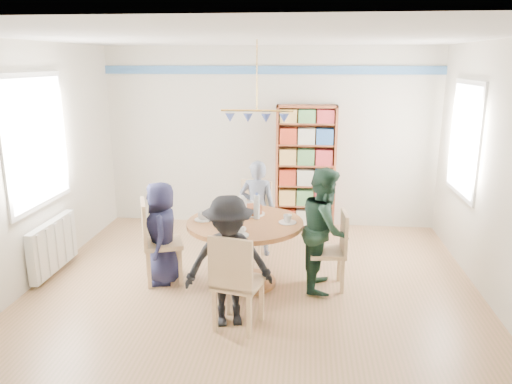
# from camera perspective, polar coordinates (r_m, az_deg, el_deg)

# --- Properties ---
(ground) EXTENTS (5.00, 5.00, 0.00)m
(ground) POSITION_cam_1_polar(r_m,az_deg,el_deg) (5.60, -0.42, -11.49)
(ground) COLOR #A97C59
(room_shell) EXTENTS (5.00, 5.00, 5.00)m
(room_shell) POSITION_cam_1_polar(r_m,az_deg,el_deg) (5.98, -2.04, 6.76)
(room_shell) COLOR white
(room_shell) RESTS_ON ground
(radiator) EXTENTS (0.12, 1.00, 0.60)m
(radiator) POSITION_cam_1_polar(r_m,az_deg,el_deg) (6.43, -22.16, -5.71)
(radiator) COLOR silver
(radiator) RESTS_ON ground
(dining_table) EXTENTS (1.30, 1.30, 0.75)m
(dining_table) POSITION_cam_1_polar(r_m,az_deg,el_deg) (5.62, -1.25, -5.24)
(dining_table) COLOR brown
(dining_table) RESTS_ON ground
(chair_left) EXTENTS (0.55, 0.55, 0.97)m
(chair_left) POSITION_cam_1_polar(r_m,az_deg,el_deg) (5.80, -11.46, -5.14)
(chair_left) COLOR #D1B380
(chair_left) RESTS_ON ground
(chair_right) EXTENTS (0.41, 0.41, 0.88)m
(chair_right) POSITION_cam_1_polar(r_m,az_deg,el_deg) (5.63, 8.91, -6.18)
(chair_right) COLOR #D1B380
(chair_right) RESTS_ON ground
(chair_far) EXTENTS (0.52, 0.52, 0.96)m
(chair_far) POSITION_cam_1_polar(r_m,az_deg,el_deg) (6.57, -0.30, -2.52)
(chair_far) COLOR #D1B380
(chair_far) RESTS_ON ground
(chair_near) EXTENTS (0.52, 0.52, 0.96)m
(chair_near) POSITION_cam_1_polar(r_m,az_deg,el_deg) (4.68, -2.40, -9.85)
(chair_near) COLOR #D1B380
(chair_near) RESTS_ON ground
(person_left) EXTENTS (0.50, 0.65, 1.18)m
(person_left) POSITION_cam_1_polar(r_m,az_deg,el_deg) (5.76, -10.72, -4.62)
(person_left) COLOR #171833
(person_left) RESTS_ON ground
(person_right) EXTENTS (0.56, 0.70, 1.37)m
(person_right) POSITION_cam_1_polar(r_m,az_deg,el_deg) (5.55, 7.91, -4.21)
(person_right) COLOR #183023
(person_right) RESTS_ON ground
(person_far) EXTENTS (0.47, 0.31, 1.26)m
(person_far) POSITION_cam_1_polar(r_m,az_deg,el_deg) (6.46, 0.15, -1.86)
(person_far) COLOR gray
(person_far) RESTS_ON ground
(person_near) EXTENTS (0.92, 0.66, 1.29)m
(person_near) POSITION_cam_1_polar(r_m,az_deg,el_deg) (4.76, -3.14, -7.93)
(person_near) COLOR black
(person_near) RESTS_ON ground
(bookshelf) EXTENTS (0.89, 0.27, 1.86)m
(bookshelf) POSITION_cam_1_polar(r_m,az_deg,el_deg) (7.50, 5.70, 2.66)
(bookshelf) COLOR brown
(bookshelf) RESTS_ON ground
(tableware) EXTENTS (1.14, 1.14, 0.30)m
(tableware) POSITION_cam_1_polar(r_m,az_deg,el_deg) (5.57, -1.49, -2.64)
(tableware) COLOR white
(tableware) RESTS_ON dining_table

